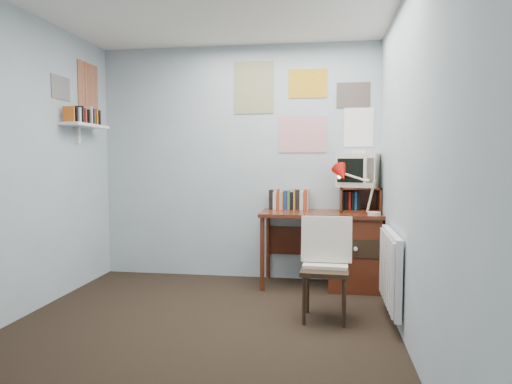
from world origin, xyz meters
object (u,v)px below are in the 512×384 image
Objects in this scene: desk_chair at (325,271)px; wall_shelf at (85,126)px; tv_riser at (360,199)px; crt_tv at (359,169)px; radiator at (391,269)px; desk at (348,248)px; desk_lamp at (375,192)px.

wall_shelf is at bearing 169.43° from desk_chair.
desk_chair is 2.00× the size of tv_riser.
crt_tv is 0.49× the size of radiator.
crt_tv is at bearing 99.77° from radiator.
wall_shelf is (-2.86, 0.55, 1.20)m from radiator.
desk is 0.51m from tv_riser.
desk_lamp is 0.54× the size of radiator.
desk_chair is at bearing -107.67° from tv_riser.
desk_chair is 0.52m from radiator.
crt_tv reaches higher than tv_riser.
wall_shelf reaches higher than tv_riser.
crt_tv is at bearing 122.12° from tv_riser.
desk_chair is at bearing -114.10° from desk_lamp.
wall_shelf reaches higher than desk_lamp.
tv_riser is 0.31m from crt_tv.
radiator is at bearing 8.31° from desk_chair.
wall_shelf reaches higher than desk.
desk is 1.00m from desk_chair.
desk_chair is at bearing -14.18° from wall_shelf.
crt_tv is at bearing 10.78° from wall_shelf.
wall_shelf is (-2.57, -0.38, 1.21)m from desk.
desk is 3.08× the size of crt_tv.
crt_tv is at bearing 50.89° from desk.
desk is at bearing 145.40° from desk_lamp.
crt_tv reaches higher than desk.
desk_chair is at bearing -103.10° from desk.
desk_lamp reaches higher than tv_riser.
tv_riser is at bearing 99.28° from radiator.
desk_lamp is 2.88m from wall_shelf.
radiator is 3.15m from wall_shelf.
crt_tv is 2.76m from wall_shelf.
radiator is (0.17, -1.04, -0.47)m from tv_riser.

